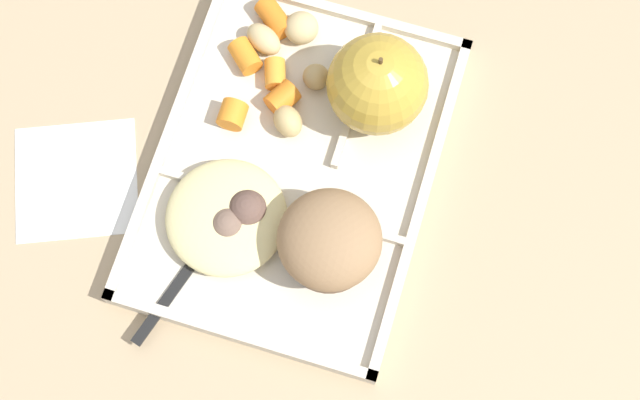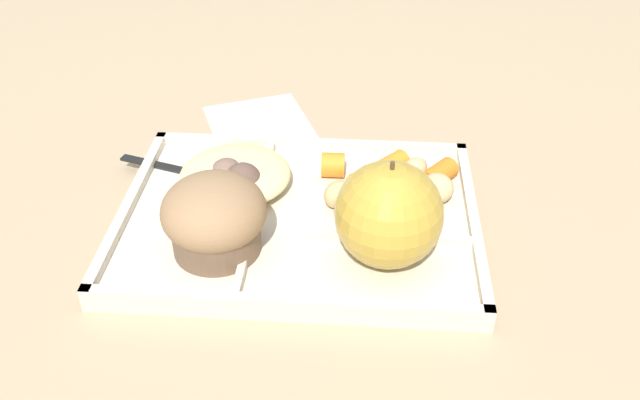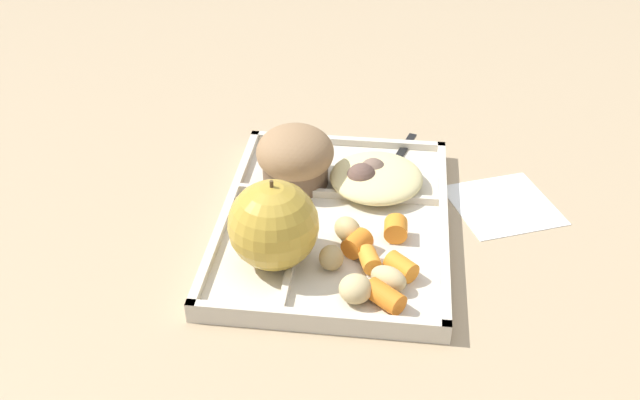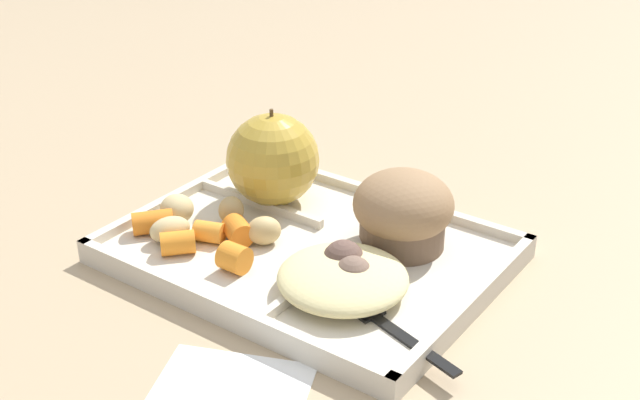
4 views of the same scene
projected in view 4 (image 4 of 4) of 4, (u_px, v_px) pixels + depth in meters
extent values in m
plane|color=tan|center=(308.00, 260.00, 0.74)|extent=(6.00, 6.00, 0.00)
cube|color=beige|center=(308.00, 254.00, 0.74)|extent=(0.32, 0.24, 0.01)
cube|color=beige|center=(220.00, 304.00, 0.65)|extent=(0.32, 0.01, 0.01)
cube|color=beige|center=(378.00, 194.00, 0.82)|extent=(0.32, 0.01, 0.01)
cube|color=beige|center=(178.00, 195.00, 0.82)|extent=(0.01, 0.24, 0.01)
cube|color=beige|center=(470.00, 302.00, 0.66)|extent=(0.01, 0.24, 0.01)
cube|color=beige|center=(345.00, 256.00, 0.72)|extent=(0.01, 0.22, 0.01)
cube|color=beige|center=(261.00, 204.00, 0.80)|extent=(0.14, 0.01, 0.01)
sphere|color=#B79333|center=(273.00, 160.00, 0.79)|extent=(0.09, 0.09, 0.09)
cylinder|color=#4C381E|center=(271.00, 115.00, 0.77)|extent=(0.00, 0.00, 0.01)
cylinder|color=brown|center=(402.00, 231.00, 0.74)|extent=(0.07, 0.07, 0.03)
ellipsoid|color=#93704C|center=(403.00, 204.00, 0.72)|extent=(0.09, 0.09, 0.06)
cylinder|color=orange|center=(153.00, 222.00, 0.76)|extent=(0.04, 0.04, 0.02)
cylinder|color=orange|center=(238.00, 231.00, 0.74)|extent=(0.03, 0.03, 0.02)
cylinder|color=orange|center=(209.00, 232.00, 0.74)|extent=(0.03, 0.03, 0.02)
cylinder|color=orange|center=(234.00, 258.00, 0.70)|extent=(0.02, 0.02, 0.02)
cylinder|color=orange|center=(178.00, 243.00, 0.72)|extent=(0.04, 0.04, 0.02)
ellipsoid|color=tan|center=(170.00, 229.00, 0.74)|extent=(0.04, 0.04, 0.02)
ellipsoid|color=tan|center=(264.00, 231.00, 0.74)|extent=(0.04, 0.04, 0.03)
ellipsoid|color=tan|center=(177.00, 209.00, 0.77)|extent=(0.04, 0.04, 0.03)
ellipsoid|color=tan|center=(231.00, 210.00, 0.77)|extent=(0.03, 0.03, 0.03)
ellipsoid|color=beige|center=(343.00, 278.00, 0.67)|extent=(0.11, 0.10, 0.03)
sphere|color=brown|center=(343.00, 261.00, 0.68)|extent=(0.04, 0.04, 0.04)
sphere|color=#755B4C|center=(353.00, 276.00, 0.67)|extent=(0.03, 0.03, 0.03)
cube|color=black|center=(415.00, 345.00, 0.61)|extent=(0.09, 0.03, 0.00)
cube|color=black|center=(363.00, 309.00, 0.65)|extent=(0.03, 0.03, 0.00)
cylinder|color=black|center=(350.00, 290.00, 0.68)|extent=(0.02, 0.01, 0.00)
cylinder|color=black|center=(342.00, 294.00, 0.67)|extent=(0.02, 0.01, 0.00)
cylinder|color=black|center=(333.00, 298.00, 0.67)|extent=(0.02, 0.01, 0.00)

